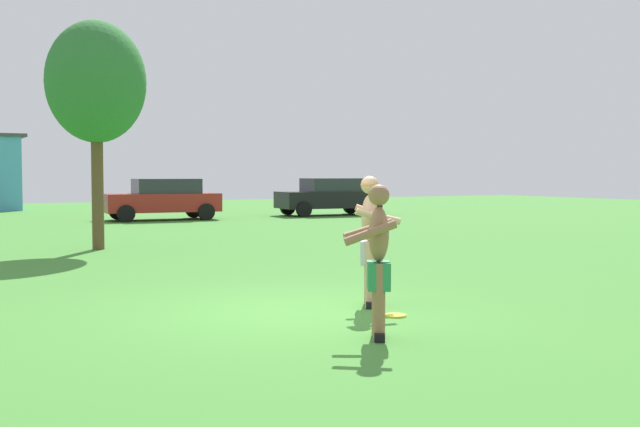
{
  "coord_description": "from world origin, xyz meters",
  "views": [
    {
      "loc": [
        -4.31,
        -8.61,
        1.76
      ],
      "look_at": [
        0.65,
        0.41,
        1.23
      ],
      "focal_mm": 42.8,
      "sensor_mm": 36.0,
      "label": 1
    }
  ],
  "objects_px": {
    "car_black_near_post": "(329,196)",
    "player_in_green": "(378,258)",
    "tree_right_field": "(96,83)",
    "car_red_mid_lot": "(163,198)",
    "player_with_cap": "(370,234)",
    "frisbee": "(395,315)"
  },
  "relations": [
    {
      "from": "car_black_near_post",
      "to": "player_in_green",
      "type": "bearing_deg",
      "value": -118.27
    },
    {
      "from": "car_black_near_post",
      "to": "tree_right_field",
      "type": "height_order",
      "value": "tree_right_field"
    },
    {
      "from": "player_in_green",
      "to": "car_red_mid_lot",
      "type": "distance_m",
      "value": 22.12
    },
    {
      "from": "player_in_green",
      "to": "tree_right_field",
      "type": "distance_m",
      "value": 11.65
    },
    {
      "from": "car_red_mid_lot",
      "to": "car_black_near_post",
      "type": "bearing_deg",
      "value": -1.57
    },
    {
      "from": "player_with_cap",
      "to": "player_in_green",
      "type": "height_order",
      "value": "player_with_cap"
    },
    {
      "from": "player_with_cap",
      "to": "car_red_mid_lot",
      "type": "xyz_separation_m",
      "value": [
        3.32,
        19.96,
        -0.14
      ]
    },
    {
      "from": "player_in_green",
      "to": "car_red_mid_lot",
      "type": "height_order",
      "value": "player_in_green"
    },
    {
      "from": "frisbee",
      "to": "tree_right_field",
      "type": "xyz_separation_m",
      "value": [
        -1.32,
        10.32,
        3.85
      ]
    },
    {
      "from": "player_in_green",
      "to": "car_red_mid_lot",
      "type": "relative_size",
      "value": 0.37
    },
    {
      "from": "player_in_green",
      "to": "tree_right_field",
      "type": "bearing_deg",
      "value": 92.27
    },
    {
      "from": "car_black_near_post",
      "to": "car_red_mid_lot",
      "type": "xyz_separation_m",
      "value": [
        -7.23,
        0.2,
        0.0
      ]
    },
    {
      "from": "player_with_cap",
      "to": "frisbee",
      "type": "bearing_deg",
      "value": -99.73
    },
    {
      "from": "frisbee",
      "to": "car_black_near_post",
      "type": "xyz_separation_m",
      "value": [
        10.69,
        20.56,
        0.81
      ]
    },
    {
      "from": "frisbee",
      "to": "tree_right_field",
      "type": "relative_size",
      "value": 0.05
    },
    {
      "from": "player_in_green",
      "to": "car_black_near_post",
      "type": "distance_m",
      "value": 24.4
    },
    {
      "from": "player_with_cap",
      "to": "frisbee",
      "type": "height_order",
      "value": "player_with_cap"
    },
    {
      "from": "player_with_cap",
      "to": "car_red_mid_lot",
      "type": "distance_m",
      "value": 20.23
    },
    {
      "from": "car_black_near_post",
      "to": "car_red_mid_lot",
      "type": "relative_size",
      "value": 1.0
    },
    {
      "from": "player_with_cap",
      "to": "frisbee",
      "type": "distance_m",
      "value": 1.25
    },
    {
      "from": "car_red_mid_lot",
      "to": "player_in_green",
      "type": "bearing_deg",
      "value": -101.27
    },
    {
      "from": "player_with_cap",
      "to": "tree_right_field",
      "type": "distance_m",
      "value": 10.05
    }
  ]
}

